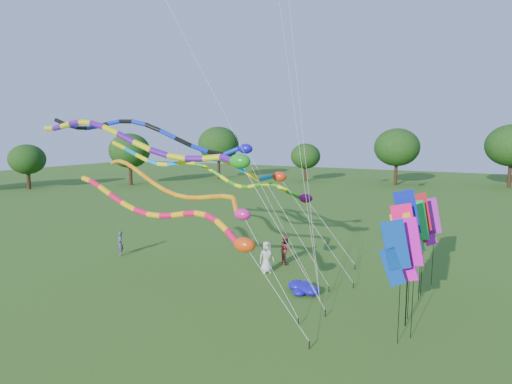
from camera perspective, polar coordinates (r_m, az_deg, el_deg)
The scene contains 20 objects.
ground at distance 17.65m, azimuth -4.17°, elevation -17.92°, with size 160.00×160.00×0.00m, color #2B5A18.
tree_ring at distance 20.27m, azimuth 6.51°, elevation 2.05°, with size 119.92×113.90×9.62m.
tube_kite_red at distance 19.21m, azimuth -10.21°, elevation -3.40°, with size 13.05×1.92×5.98m.
tube_kite_orange at distance 22.15m, azimuth -9.73°, elevation 0.30°, with size 13.99×4.08×6.72m.
tube_kite_purple at distance 21.51m, azimuth -13.43°, elevation 6.17°, with size 16.59×1.38×8.99m.
tube_kite_blue at distance 22.63m, azimuth -12.27°, elevation 7.25°, with size 15.12×2.93×9.03m.
tube_kite_cyan at distance 21.59m, azimuth -5.46°, elevation 3.43°, with size 11.84×3.85×7.71m.
tube_kite_green at distance 27.10m, azimuth 0.45°, elevation 0.87°, with size 12.16×1.70×6.25m.
banner_pole_violet at distance 23.21m, azimuth 22.13°, elevation -3.73°, with size 1.15×0.36×4.51m.
banner_pole_blue_a at distance 18.33m, azimuth 19.35°, elevation -3.53°, with size 1.15×0.30×5.47m.
banner_pole_blue_b at distance 16.20m, azimuth 17.99°, elevation -7.78°, with size 1.11×0.51×4.67m.
banner_pole_red at distance 21.42m, azimuth 20.90°, elevation -3.39°, with size 1.15×0.34×4.96m.
banner_pole_magenta_b at distance 17.79m, azimuth 19.05°, elevation -5.36°, with size 1.16×0.21×5.00m.
banner_pole_magenta_a at distance 16.92m, azimuth 19.66°, elevation -7.24°, with size 1.15×0.34×4.66m.
banner_pole_orange at distance 17.87m, azimuth 18.95°, elevation -6.51°, with size 1.16×0.25×4.63m.
banner_pole_green at distance 20.97m, azimuth 20.70°, elevation -4.32°, with size 1.10×0.53×4.70m.
blue_nylon_heap at distance 21.34m, azimuth 7.27°, elevation -12.63°, with size 1.30×1.33×0.55m.
person_a at distance 23.94m, azimuth 1.43°, elevation -8.65°, with size 0.86×0.56×1.75m, color beige.
person_b at distance 28.48m, azimuth -17.68°, elevation -6.56°, with size 0.56×0.37×1.55m, color #42485D.
person_c at distance 25.52m, azimuth 4.01°, elevation -7.67°, with size 0.83×0.65×1.72m, color brown.
Camera 1 is at (8.45, -13.47, 7.65)m, focal length 30.00 mm.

